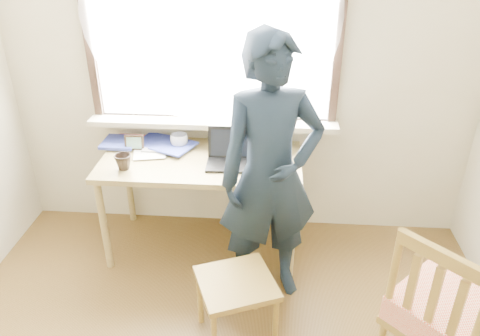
# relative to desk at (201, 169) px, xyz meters

# --- Properties ---
(room_shell) EXTENTS (3.52, 4.02, 2.61)m
(room_shell) POSITION_rel_desk_xyz_m (0.23, -1.43, 0.95)
(room_shell) COLOR #BEB699
(room_shell) RESTS_ON ground
(desk) EXTENTS (1.42, 0.71, 0.76)m
(desk) POSITION_rel_desk_xyz_m (0.00, 0.00, 0.00)
(desk) COLOR olive
(desk) RESTS_ON ground
(laptop) EXTENTS (0.34, 0.28, 0.23)m
(laptop) POSITION_rel_desk_xyz_m (0.22, -0.03, 0.13)
(laptop) COLOR black
(laptop) RESTS_ON desk
(mug_white) EXTENTS (0.18, 0.18, 0.10)m
(mug_white) POSITION_rel_desk_xyz_m (-0.19, 0.18, 0.13)
(mug_white) COLOR white
(mug_white) RESTS_ON desk
(mug_dark) EXTENTS (0.16, 0.16, 0.11)m
(mug_dark) POSITION_rel_desk_xyz_m (-0.50, -0.19, 0.13)
(mug_dark) COLOR black
(mug_dark) RESTS_ON desk
(mouse) EXTENTS (0.10, 0.07, 0.04)m
(mouse) POSITION_rel_desk_xyz_m (0.48, -0.10, 0.10)
(mouse) COLOR black
(mouse) RESTS_ON desk
(desk_clutter) EXTENTS (0.90, 0.51, 0.04)m
(desk_clutter) POSITION_rel_desk_xyz_m (-0.24, 0.17, 0.10)
(desk_clutter) COLOR white
(desk_clutter) RESTS_ON desk
(book_a) EXTENTS (0.20, 0.27, 0.02)m
(book_a) POSITION_rel_desk_xyz_m (-0.44, 0.18, 0.09)
(book_a) COLOR white
(book_a) RESTS_ON desk
(book_b) EXTENTS (0.25, 0.29, 0.02)m
(book_b) POSITION_rel_desk_xyz_m (0.33, 0.22, 0.09)
(book_b) COLOR white
(book_b) RESTS_ON desk
(picture_frame) EXTENTS (0.14, 0.02, 0.11)m
(picture_frame) POSITION_rel_desk_xyz_m (-0.51, 0.10, 0.13)
(picture_frame) COLOR black
(picture_frame) RESTS_ON desk
(work_chair) EXTENTS (0.55, 0.54, 0.43)m
(work_chair) POSITION_rel_desk_xyz_m (0.33, -0.88, -0.32)
(work_chair) COLOR olive
(work_chair) RESTS_ON ground
(side_chair) EXTENTS (0.66, 0.66, 1.04)m
(side_chair) POSITION_rel_desk_xyz_m (1.39, -1.16, -0.14)
(side_chair) COLOR olive
(side_chair) RESTS_ON ground
(person) EXTENTS (0.74, 0.58, 1.77)m
(person) POSITION_rel_desk_xyz_m (0.50, -0.42, 0.20)
(person) COLOR black
(person) RESTS_ON ground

